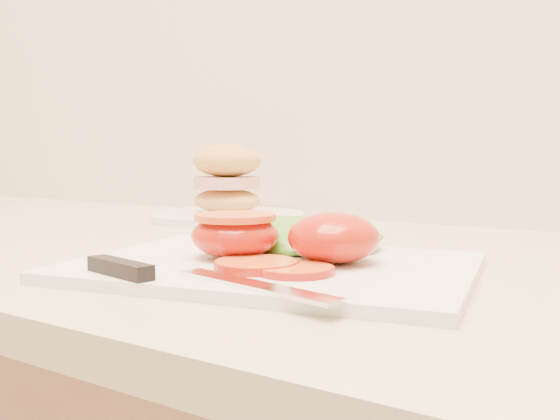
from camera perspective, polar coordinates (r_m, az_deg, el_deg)
The scene contains 9 objects.
cutting_board at distance 0.55m, azimuth -0.58°, elevation -5.25°, with size 0.34×0.25×0.01m, color white.
tomato_half_dome at distance 0.54m, azimuth 4.91°, elevation -2.53°, with size 0.08×0.08×0.04m, color #B3180C.
tomato_half_cut at distance 0.57m, azimuth -4.10°, elevation -2.17°, with size 0.08×0.08×0.04m.
tomato_slice_0 at distance 0.52m, azimuth -2.19°, elevation -5.02°, with size 0.07×0.07×0.01m, color orange.
tomato_slice_1 at distance 0.50m, azimuth 1.45°, elevation -5.49°, with size 0.06×0.06×0.01m, color orange.
lettuce_leaf_0 at distance 0.62m, azimuth 0.72°, elevation -2.37°, with size 0.14×0.10×0.03m, color #5CA42B.
lettuce_leaf_1 at distance 0.61m, azimuth 4.61°, elevation -2.68°, with size 0.11×0.08×0.02m, color #5CA42B.
knife at distance 0.48m, azimuth -10.03°, elevation -5.82°, with size 0.23×0.06×0.01m.
sandwich_plate at distance 0.97m, azimuth -4.88°, elevation 1.55°, with size 0.24×0.24×0.12m.
Camera 1 is at (-0.25, 1.11, 1.04)m, focal length 40.00 mm.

